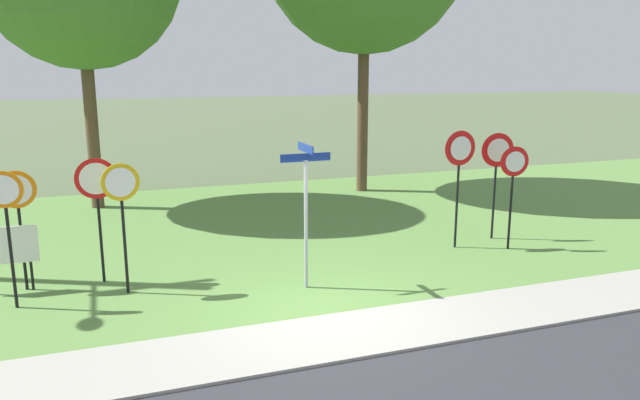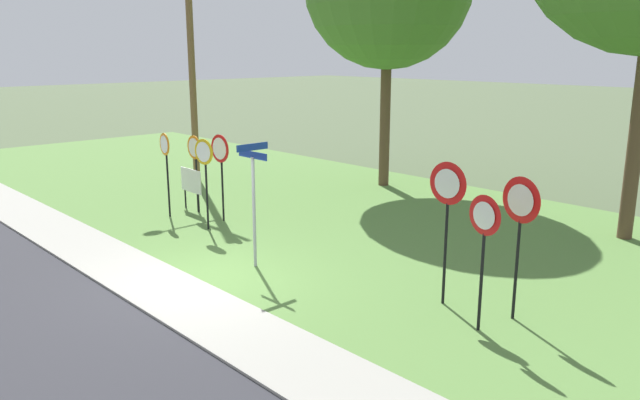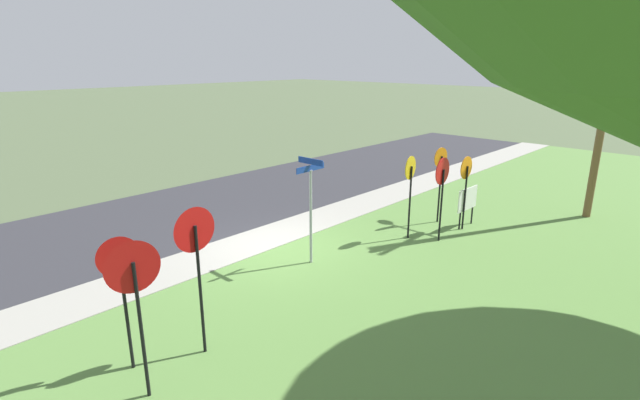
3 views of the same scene
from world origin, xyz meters
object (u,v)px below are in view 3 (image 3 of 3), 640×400
(stop_sign_far_left, at_px, (466,177))
(street_name_post, at_px, (311,201))
(stop_sign_far_center, at_px, (442,181))
(stop_sign_near_right, at_px, (410,180))
(notice_board, at_px, (467,201))
(yield_sign_near_left, at_px, (134,282))
(yield_sign_near_right, at_px, (120,273))
(yield_sign_far_left, at_px, (196,245))
(utility_pole, at_px, (607,63))
(stop_sign_near_left, at_px, (440,169))

(stop_sign_far_left, height_order, street_name_post, street_name_post)
(stop_sign_far_center, bearing_deg, stop_sign_near_right, -63.81)
(stop_sign_near_right, bearing_deg, notice_board, 149.91)
(stop_sign_far_center, bearing_deg, street_name_post, -25.84)
(yield_sign_near_left, height_order, yield_sign_near_right, yield_sign_near_left)
(yield_sign_near_right, relative_size, yield_sign_far_left, 0.87)
(yield_sign_far_left, relative_size, notice_board, 2.17)
(stop_sign_far_left, distance_m, street_name_post, 5.25)
(yield_sign_near_left, height_order, utility_pole, utility_pole)
(stop_sign_far_left, height_order, notice_board, stop_sign_far_left)
(street_name_post, xyz_separation_m, utility_pole, (-8.96, 3.96, 3.26))
(stop_sign_near_left, height_order, stop_sign_far_left, stop_sign_near_left)
(yield_sign_far_left, bearing_deg, notice_board, 177.14)
(stop_sign_far_center, bearing_deg, yield_sign_near_right, -7.23)
(stop_sign_near_right, relative_size, yield_sign_near_left, 0.94)
(street_name_post, height_order, notice_board, street_name_post)
(street_name_post, bearing_deg, yield_sign_near_left, 16.59)
(yield_sign_near_left, distance_m, yield_sign_far_left, 1.31)
(stop_sign_far_left, height_order, stop_sign_far_center, stop_sign_far_center)
(stop_sign_near_right, relative_size, stop_sign_far_left, 1.07)
(street_name_post, relative_size, notice_board, 2.19)
(yield_sign_near_left, bearing_deg, street_name_post, -152.14)
(stop_sign_near_left, bearing_deg, yield_sign_near_right, 6.94)
(yield_sign_near_left, bearing_deg, notice_board, -169.14)
(stop_sign_near_right, height_order, utility_pole, utility_pole)
(stop_sign_near_right, distance_m, street_name_post, 3.31)
(yield_sign_near_left, distance_m, utility_pole, 14.79)
(yield_sign_near_right, height_order, yield_sign_far_left, yield_sign_far_left)
(stop_sign_near_left, bearing_deg, stop_sign_far_left, 92.20)
(yield_sign_near_left, height_order, street_name_post, street_name_post)
(stop_sign_near_left, relative_size, utility_pole, 0.27)
(notice_board, bearing_deg, stop_sign_near_left, -75.75)
(stop_sign_near_right, height_order, stop_sign_far_center, stop_sign_far_center)
(stop_sign_far_left, bearing_deg, notice_board, -178.79)
(stop_sign_near_right, distance_m, yield_sign_near_left, 8.59)
(utility_pole, xyz_separation_m, notice_board, (3.70, -2.33, -4.07))
(yield_sign_near_right, bearing_deg, notice_board, -174.47)
(stop_sign_far_center, bearing_deg, stop_sign_near_left, -150.93)
(yield_sign_far_left, bearing_deg, stop_sign_near_left, -177.30)
(stop_sign_near_right, xyz_separation_m, yield_sign_near_left, (8.55, 0.81, 0.19))
(stop_sign_near_right, relative_size, yield_sign_far_left, 0.90)
(yield_sign_near_left, bearing_deg, yield_sign_near_right, -89.66)
(stop_sign_far_center, relative_size, utility_pole, 0.27)
(utility_pole, bearing_deg, stop_sign_near_left, -39.57)
(stop_sign_far_left, bearing_deg, street_name_post, -18.35)
(stop_sign_far_center, relative_size, yield_sign_near_left, 0.94)
(stop_sign_far_left, height_order, utility_pole, utility_pole)
(notice_board, bearing_deg, stop_sign_far_center, 0.48)
(yield_sign_far_left, distance_m, utility_pole, 13.62)
(stop_sign_near_right, xyz_separation_m, utility_pole, (-5.76, 3.13, 3.15))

